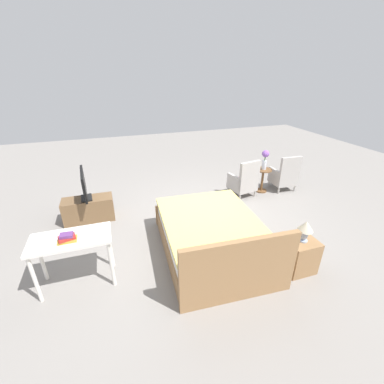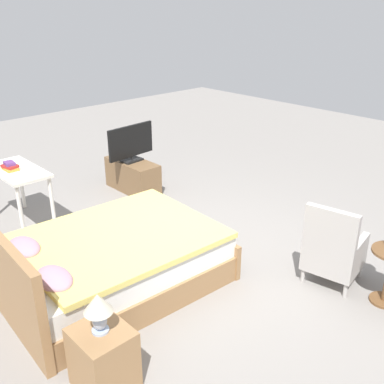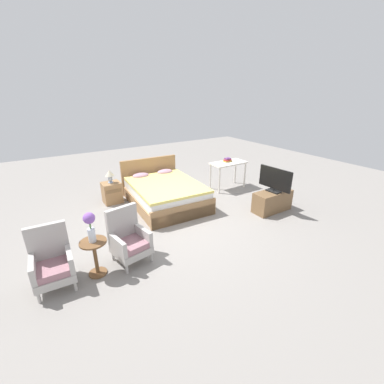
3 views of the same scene
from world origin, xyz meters
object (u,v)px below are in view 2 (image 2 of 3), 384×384
Objects in this scene: nightstand at (103,359)px; tv_flatscreen at (131,143)px; vanity_desk at (18,177)px; bed at (109,262)px; armchair_by_window_right at (333,251)px; tv_stand at (133,176)px; table_lamp at (98,308)px; book_stack at (10,166)px.

tv_flatscreen is (3.07, -2.52, 0.52)m from nightstand.
nightstand is 3.27m from vanity_desk.
tv_flatscreen is at bearing -41.40° from bed.
vanity_desk is at bearing 0.51° from bed.
armchair_by_window_right is at bearing -99.82° from nightstand.
tv_flatscreen is (0.00, 0.00, 0.54)m from tv_stand.
bed is at bearing 138.56° from tv_stand.
tv_flatscreen reaches higher than table_lamp.
tv_flatscreen reaches higher than vanity_desk.
armchair_by_window_right is 1.73× the size of nightstand.
book_stack is (0.11, 1.83, 0.04)m from tv_flatscreen.
table_lamp is 3.26m from book_stack.
tv_stand is 4.14× the size of book_stack.
bed is at bearing -177.59° from book_stack.
armchair_by_window_right reaches higher than table_lamp.
bed is 4.30× the size of nightstand.
book_stack reaches higher than nightstand.
vanity_desk is at bearing 86.98° from tv_flatscreen.
bed is at bearing -35.51° from nightstand.
table_lamp is 0.39× the size of tv_flatscreen.
vanity_desk is (2.07, 0.02, 0.36)m from bed.
nightstand is 2.29× the size of book_stack.
tv_flatscreen reaches higher than tv_stand.
book_stack is at bearing 27.12° from armchair_by_window_right.
armchair_by_window_right is at bearing -179.62° from tv_stand.
tv_stand is 1.14× the size of tv_flatscreen.
tv_stand is 1.92m from book_stack.
armchair_by_window_right is at bearing -152.88° from book_stack.
bed is 9.84× the size of book_stack.
vanity_desk is at bearing 26.37° from armchair_by_window_right.
nightstand is 0.48m from table_lamp.
book_stack is at bearing -12.24° from nightstand.
tv_stand is at bearing 0.38° from armchair_by_window_right.
tv_flatscreen is at bearing 0.39° from armchair_by_window_right.
tv_flatscreen reaches higher than nightstand.
tv_stand is (3.06, -2.52, -0.50)m from table_lamp.
armchair_by_window_right is 3.51m from tv_stand.
vanity_desk is (0.10, 1.76, 0.41)m from tv_stand.
tv_flatscreen reaches higher than book_stack.
armchair_by_window_right is 4.09m from book_stack.
bed is 2.71× the size of tv_flatscreen.
book_stack is (0.02, 0.07, 0.17)m from vanity_desk.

